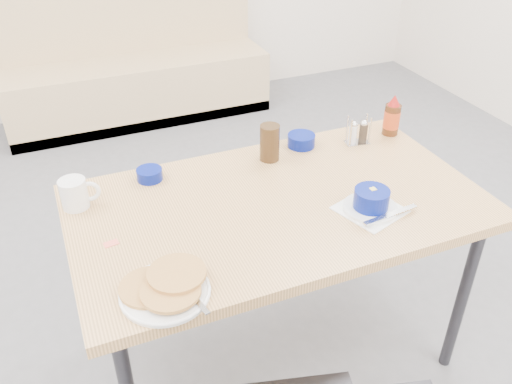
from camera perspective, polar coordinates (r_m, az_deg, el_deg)
name	(u,v)px	position (r m, az deg, el deg)	size (l,w,h in m)	color
booth_bench	(135,70)	(4.23, -12.64, 12.45)	(1.90, 0.56, 1.22)	tan
dining_table	(278,216)	(1.89, 2.32, -2.51)	(1.40, 0.80, 0.76)	tan
pancake_plate	(165,288)	(1.51, -9.51, -9.93)	(0.25, 0.25, 0.04)	white
coffee_mug	(75,193)	(1.89, -18.49, -0.12)	(0.13, 0.09, 0.10)	white
grits_setting	(371,202)	(1.82, 12.04, -1.01)	(0.26, 0.24, 0.08)	white
creamer_bowl	(150,174)	(1.99, -11.14, 1.82)	(0.09, 0.09, 0.04)	navy
butter_bowl	(301,140)	(2.18, 4.79, 5.43)	(0.11, 0.11, 0.05)	navy
amber_tumbler	(270,143)	(2.06, 1.45, 5.22)	(0.08, 0.08, 0.14)	#362311
condiment_caddy	(358,134)	(2.23, 10.68, 6.03)	(0.10, 0.07, 0.12)	silver
syrup_bottle	(392,117)	(2.32, 14.12, 7.63)	(0.07, 0.07, 0.17)	#47230F
sugar_wrapper	(111,243)	(1.72, -15.01, -5.25)	(0.04, 0.03, 0.00)	#FC6754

